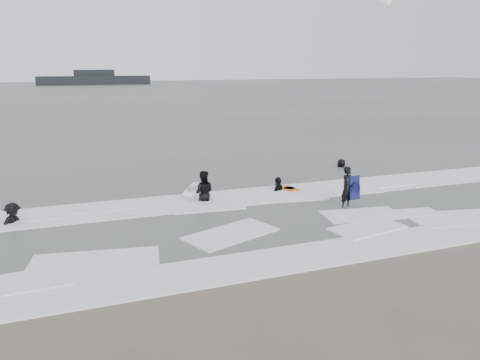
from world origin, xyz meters
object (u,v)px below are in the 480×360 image
object	(u,v)px
surfer_right_far	(341,168)
surfer_centre	(346,208)
surfer_right_near	(278,191)
surfer_wading	(203,202)
surfer_breaker	(14,225)
vessel_horizon	(94,79)

from	to	relation	value
surfer_right_far	surfer_centre	bearing A→B (deg)	46.18
surfer_right_near	surfer_right_far	world-z (taller)	surfer_right_near
surfer_wading	surfer_breaker	xyz separation A→B (m)	(-7.21, -0.47, 0.00)
surfer_breaker	vessel_horizon	world-z (taller)	vessel_horizon
surfer_centre	surfer_breaker	bearing A→B (deg)	148.86
surfer_wading	surfer_right_far	bearing A→B (deg)	-139.11
surfer_centre	surfer_breaker	xyz separation A→B (m)	(-12.40, 2.31, 0.00)
surfer_breaker	vessel_horizon	bearing A→B (deg)	39.86
surfer_centre	surfer_wading	xyz separation A→B (m)	(-5.20, 2.78, 0.00)
surfer_centre	surfer_breaker	world-z (taller)	surfer_centre
surfer_breaker	surfer_right_far	size ratio (longest dim) A/B	1.01
surfer_wading	surfer_right_far	world-z (taller)	surfer_wading
surfer_centre	surfer_right_far	bearing A→B (deg)	39.33
surfer_centre	vessel_horizon	size ratio (longest dim) A/B	0.06
surfer_breaker	surfer_right_near	xyz separation A→B (m)	(10.90, 1.01, 0.00)
vessel_horizon	surfer_right_far	bearing A→B (deg)	-86.57
surfer_centre	surfer_breaker	size ratio (longest dim) A/B	1.04
surfer_right_far	vessel_horizon	bearing A→B (deg)	-100.33
surfer_wading	surfer_right_far	distance (m)	9.86
vessel_horizon	surfer_breaker	bearing A→B (deg)	-94.14
surfer_right_near	surfer_right_far	distance (m)	6.33
surfer_right_near	vessel_horizon	xyz separation A→B (m)	(-1.85, 123.78, 1.56)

